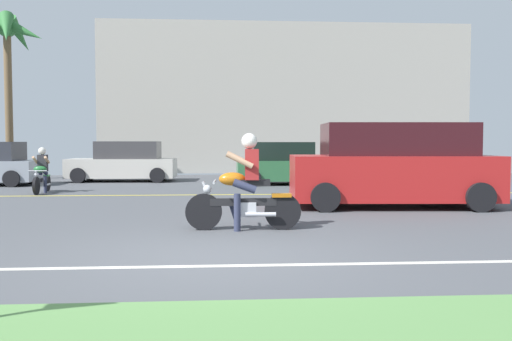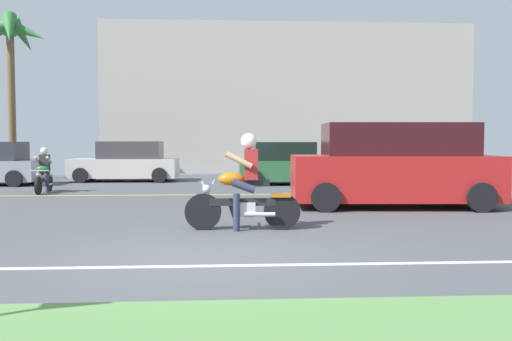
{
  "view_description": "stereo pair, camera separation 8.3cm",
  "coord_description": "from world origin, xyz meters",
  "views": [
    {
      "loc": [
        0.04,
        -7.1,
        1.51
      ],
      "look_at": [
        0.78,
        3.65,
        0.94
      ],
      "focal_mm": 38.06,
      "sensor_mm": 36.0,
      "label": 1
    },
    {
      "loc": [
        0.12,
        -7.1,
        1.51
      ],
      "look_at": [
        0.78,
        3.65,
        0.94
      ],
      "focal_mm": 38.06,
      "sensor_mm": 36.0,
      "label": 2
    }
  ],
  "objects": [
    {
      "name": "motorcyclist",
      "position": [
        0.48,
        2.13,
        0.7
      ],
      "size": [
        1.98,
        0.65,
        1.66
      ],
      "color": "black",
      "rests_on": "ground"
    },
    {
      "name": "lane_line_far",
      "position": [
        0.0,
        8.36,
        0.0
      ],
      "size": [
        50.4,
        0.12,
        0.01
      ],
      "primitive_type": "cube",
      "color": "yellow",
      "rests_on": "ground"
    },
    {
      "name": "parked_car_2",
      "position": [
        2.45,
        12.13,
        0.7
      ],
      "size": [
        3.65,
        2.0,
        1.5
      ],
      "color": "#2D663D",
      "rests_on": "ground"
    },
    {
      "name": "lane_line_near",
      "position": [
        0.0,
        -0.57,
        0.0
      ],
      "size": [
        50.4,
        0.12,
        0.01
      ],
      "primitive_type": "cube",
      "color": "silver",
      "rests_on": "ground"
    },
    {
      "name": "parked_car_1",
      "position": [
        -3.58,
        13.94,
        0.72
      ],
      "size": [
        4.06,
        1.92,
        1.53
      ],
      "color": "beige",
      "rests_on": "ground"
    },
    {
      "name": "ground",
      "position": [
        0.0,
        3.0,
        -0.02
      ],
      "size": [
        56.0,
        30.0,
        0.04
      ],
      "primitive_type": "cube",
      "color": "#4C4F54"
    },
    {
      "name": "building_far",
      "position": [
        3.34,
        21.0,
        3.65
      ],
      "size": [
        18.14,
        4.0,
        7.29
      ],
      "primitive_type": "cube",
      "color": "#A8A399",
      "rests_on": "ground"
    },
    {
      "name": "motorcyclist_distant",
      "position": [
        -5.19,
        9.31,
        0.57
      ],
      "size": [
        0.53,
        1.62,
        1.35
      ],
      "color": "black",
      "rests_on": "ground"
    },
    {
      "name": "palm_tree_0",
      "position": [
        -8.32,
        15.21,
        5.46
      ],
      "size": [
        3.06,
        2.94,
        6.63
      ],
      "color": "brown",
      "rests_on": "ground"
    },
    {
      "name": "suv_nearby",
      "position": [
        4.09,
        5.19,
        0.94
      ],
      "size": [
        4.9,
        2.34,
        1.93
      ],
      "color": "#AD1E1E",
      "rests_on": "ground"
    }
  ]
}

